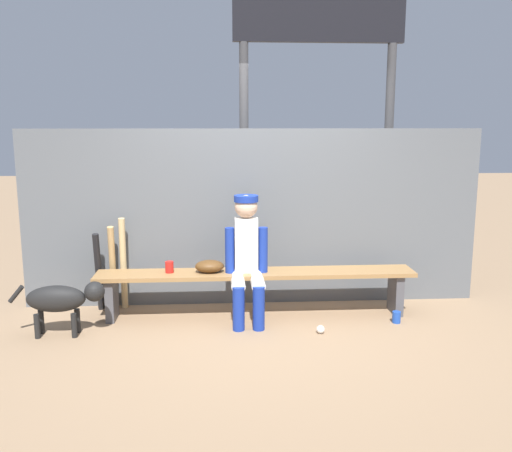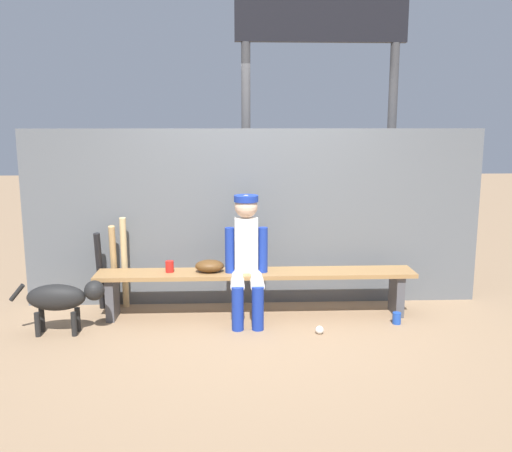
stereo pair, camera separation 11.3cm
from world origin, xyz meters
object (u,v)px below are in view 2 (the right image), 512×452
at_px(bat_wood_tan, 114,267).
at_px(baseball, 320,330).
at_px(bat_aluminum_black, 100,271).
at_px(baseball_glove, 210,266).
at_px(cup_on_ground, 397,318).
at_px(scoreboard, 326,48).
at_px(dog, 63,298).
at_px(dugout_bench, 256,280).
at_px(cup_on_bench, 170,267).
at_px(player_seated, 247,254).
at_px(bat_wood_natural, 124,263).

bearing_deg(bat_wood_tan, baseball, -22.12).
height_order(bat_aluminum_black, baseball, bat_aluminum_black).
height_order(baseball_glove, cup_on_ground, baseball_glove).
relative_size(bat_wood_tan, scoreboard, 0.23).
distance_m(baseball_glove, bat_wood_tan, 1.03).
distance_m(scoreboard, dog, 3.74).
distance_m(dugout_bench, baseball, 0.82).
distance_m(baseball, scoreboard, 3.06).
relative_size(scoreboard, dog, 4.52).
distance_m(bat_aluminum_black, cup_on_bench, 0.77).
xyz_separation_m(baseball_glove, cup_on_ground, (1.77, -0.29, -0.45)).
distance_m(player_seated, scoreboard, 2.49).
height_order(baseball, scoreboard, scoreboard).
xyz_separation_m(bat_wood_natural, baseball, (1.87, -0.80, -0.44)).
bearing_deg(bat_wood_natural, scoreboard, 18.80).
bearing_deg(bat_wood_tan, baseball_glove, -16.79).
distance_m(player_seated, baseball_glove, 0.40).
bearing_deg(cup_on_ground, dog, -177.86).
xyz_separation_m(dugout_bench, player_seated, (-0.09, -0.11, 0.29)).
bearing_deg(bat_wood_tan, player_seated, -16.80).
xyz_separation_m(dugout_bench, bat_wood_tan, (-1.43, 0.30, 0.07)).
xyz_separation_m(dugout_bench, cup_on_bench, (-0.84, 0.01, 0.14)).
bearing_deg(player_seated, scoreboard, 51.32).
distance_m(cup_on_bench, dog, 1.01).
xyz_separation_m(bat_aluminum_black, scoreboard, (2.37, 0.78, 2.27)).
distance_m(player_seated, bat_wood_natural, 1.30).
height_order(bat_wood_tan, cup_on_ground, bat_wood_tan).
bearing_deg(scoreboard, bat_wood_natural, -161.20).
relative_size(bat_aluminum_black, cup_on_bench, 7.32).
height_order(dugout_bench, bat_aluminum_black, bat_aluminum_black).
relative_size(player_seated, bat_aluminum_black, 1.49).
relative_size(baseball, cup_on_bench, 0.67).
height_order(bat_wood_tan, bat_aluminum_black, bat_wood_tan).
distance_m(baseball_glove, dog, 1.37).
relative_size(bat_aluminum_black, baseball, 10.88).
distance_m(bat_wood_tan, cup_on_ground, 2.83).
distance_m(dugout_bench, player_seated, 0.32).
xyz_separation_m(dugout_bench, baseball, (0.55, -0.51, -0.33)).
bearing_deg(baseball, bat_aluminum_black, 160.41).
bearing_deg(baseball, cup_on_bench, 159.30).
xyz_separation_m(player_seated, scoreboard, (0.90, 1.13, 2.02)).
relative_size(cup_on_ground, cup_on_bench, 1.00).
bearing_deg(cup_on_ground, dugout_bench, 167.75).
height_order(cup_on_bench, dog, cup_on_bench).
bearing_deg(dog, baseball, -2.71).
distance_m(baseball_glove, scoreboard, 2.70).
height_order(cup_on_ground, dog, dog).
bearing_deg(player_seated, dog, -169.94).
bearing_deg(scoreboard, cup_on_ground, -68.70).
relative_size(player_seated, cup_on_ground, 10.89).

